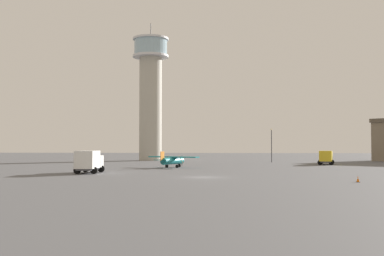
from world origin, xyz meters
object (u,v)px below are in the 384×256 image
control_tower (151,90)px  traffic_cone_near_left (358,179)px  light_post_west (272,142)px  airplane_teal (172,160)px  truck_box_yellow (326,157)px  truck_box_white (89,161)px

control_tower → traffic_cone_near_left: bearing=-63.5°
control_tower → light_post_west: size_ratio=4.66×
airplane_teal → truck_box_yellow: (29.40, 15.91, 0.26)m
airplane_teal → traffic_cone_near_left: size_ratio=14.26×
truck_box_yellow → light_post_west: light_post_west is taller
light_post_west → truck_box_yellow: bearing=-50.8°
truck_box_white → truck_box_yellow: bearing=-52.6°
control_tower → light_post_west: control_tower is taller
truck_box_white → traffic_cone_near_left: truck_box_white is taller
truck_box_yellow → truck_box_white: size_ratio=0.92×
airplane_teal → light_post_west: bearing=-10.4°
control_tower → truck_box_yellow: 50.60m
truck_box_yellow → control_tower: bearing=72.1°
truck_box_yellow → traffic_cone_near_left: bearing=-173.7°
control_tower → truck_box_yellow: bearing=-30.9°
traffic_cone_near_left → light_post_west: bearing=94.4°
truck_box_yellow → light_post_west: 16.17m
airplane_teal → traffic_cone_near_left: (23.94, -30.57, -1.02)m
truck_box_white → control_tower: bearing=-1.4°
truck_box_yellow → truck_box_white: truck_box_white is taller
airplane_teal → truck_box_yellow: 33.43m
control_tower → light_post_west: bearing=-21.6°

